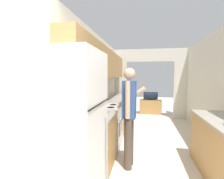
# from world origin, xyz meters

# --- Properties ---
(wall_left) EXTENTS (0.38, 7.96, 2.50)m
(wall_left) POSITION_xyz_m (-1.24, 2.61, 1.49)
(wall_left) COLOR silver
(wall_left) RESTS_ON ground_plane
(wall_far_with_doorway) EXTENTS (2.98, 0.06, 2.50)m
(wall_far_with_doorway) POSITION_xyz_m (0.00, 5.59, 1.44)
(wall_far_with_doorway) COLOR silver
(wall_far_with_doorway) RESTS_ON ground_plane
(counter_left) EXTENTS (0.62, 4.34, 0.89)m
(counter_left) POSITION_xyz_m (-0.99, 3.28, 0.45)
(counter_left) COLOR #B2844C
(counter_left) RESTS_ON ground_plane
(refrigerator) EXTENTS (0.72, 0.72, 1.76)m
(refrigerator) POSITION_xyz_m (-0.94, 0.64, 0.88)
(refrigerator) COLOR white
(refrigerator) RESTS_ON ground_plane
(range_oven) EXTENTS (0.66, 0.75, 1.03)m
(range_oven) POSITION_xyz_m (-0.98, 2.70, 0.45)
(range_oven) COLOR #B7B7BC
(range_oven) RESTS_ON ground_plane
(person) EXTENTS (0.53, 0.40, 1.66)m
(person) POSITION_xyz_m (-0.43, 1.95, 0.89)
(person) COLOR #4C4238
(person) RESTS_ON ground_plane
(tv_cabinet) EXTENTS (0.87, 0.42, 0.57)m
(tv_cabinet) POSITION_xyz_m (0.06, 6.29, 0.29)
(tv_cabinet) COLOR #B2844C
(tv_cabinet) RESTS_ON ground_plane
(television) EXTENTS (0.56, 0.16, 0.31)m
(television) POSITION_xyz_m (0.06, 6.25, 0.72)
(television) COLOR black
(television) RESTS_ON tv_cabinet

